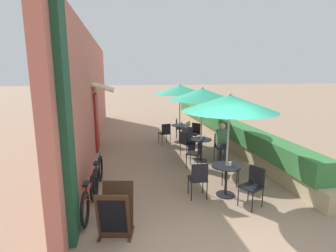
{
  "coord_description": "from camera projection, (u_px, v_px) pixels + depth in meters",
  "views": [
    {
      "loc": [
        -1.52,
        -3.75,
        2.85
      ],
      "look_at": [
        0.15,
        5.23,
        1.0
      ],
      "focal_mm": 28.0,
      "sensor_mm": 36.0,
      "label": 1
    }
  ],
  "objects": [
    {
      "name": "ground_plane",
      "position": [
        215.0,
        244.0,
        4.45
      ],
      "size": [
        120.0,
        120.0,
        0.0
      ],
      "primitive_type": "plane",
      "color": "#9E7F66"
    },
    {
      "name": "cafe_facade_wall",
      "position": [
        92.0,
        93.0,
        10.1
      ],
      "size": [
        0.98,
        13.8,
        4.2
      ],
      "color": "#C66B5B",
      "rests_on": "ground_plane"
    },
    {
      "name": "planter_hedge",
      "position": [
        220.0,
        127.0,
        11.39
      ],
      "size": [
        0.6,
        12.8,
        1.01
      ],
      "color": "tan",
      "rests_on": "ground_plane"
    },
    {
      "name": "patio_table_near",
      "position": [
        226.0,
        175.0,
        6.13
      ],
      "size": [
        0.69,
        0.69,
        0.74
      ],
      "color": "black",
      "rests_on": "ground_plane"
    },
    {
      "name": "patio_umbrella_near",
      "position": [
        230.0,
        103.0,
        5.8
      ],
      "size": [
        2.12,
        2.12,
        2.43
      ],
      "color": "#B7B7BC",
      "rests_on": "ground_plane"
    },
    {
      "name": "cafe_chair_near_left",
      "position": [
        198.0,
        177.0,
        5.97
      ],
      "size": [
        0.42,
        0.42,
        0.87
      ],
      "rotation": [
        0.0,
        0.0,
        6.22
      ],
      "color": "black",
      "rests_on": "ground_plane"
    },
    {
      "name": "cafe_chair_near_right",
      "position": [
        253.0,
        183.0,
        5.64
      ],
      "size": [
        0.54,
        0.54,
        0.87
      ],
      "rotation": [
        0.0,
        0.0,
        8.32
      ],
      "color": "black",
      "rests_on": "ground_plane"
    },
    {
      "name": "cafe_chair_near_back",
      "position": [
        228.0,
        165.0,
        6.78
      ],
      "size": [
        0.55,
        0.55,
        0.87
      ],
      "rotation": [
        0.0,
        0.0,
        10.41
      ],
      "color": "black",
      "rests_on": "ground_plane"
    },
    {
      "name": "coffee_cup_near",
      "position": [
        230.0,
        164.0,
        6.07
      ],
      "size": [
        0.07,
        0.07,
        0.09
      ],
      "color": "white",
      "rests_on": "patio_table_near"
    },
    {
      "name": "patio_table_mid",
      "position": [
        201.0,
        146.0,
        8.57
      ],
      "size": [
        0.69,
        0.69,
        0.74
      ],
      "color": "black",
      "rests_on": "ground_plane"
    },
    {
      "name": "patio_umbrella_mid",
      "position": [
        202.0,
        94.0,
        8.24
      ],
      "size": [
        2.12,
        2.12,
        2.43
      ],
      "color": "#B7B7BC",
      "rests_on": "ground_plane"
    },
    {
      "name": "cafe_chair_mid_left",
      "position": [
        221.0,
        145.0,
        8.71
      ],
      "size": [
        0.43,
        0.43,
        0.87
      ],
      "rotation": [
        0.0,
        0.0,
        9.34
      ],
      "color": "black",
      "rests_on": "ground_plane"
    },
    {
      "name": "seated_patron_mid_left",
      "position": [
        222.0,
        140.0,
        8.56
      ],
      "size": [
        0.36,
        0.43,
        1.25
      ],
      "rotation": [
        0.0,
        0.0,
        9.34
      ],
      "color": "#23232D",
      "rests_on": "ground_plane"
    },
    {
      "name": "cafe_chair_mid_right",
      "position": [
        186.0,
        142.0,
        9.07
      ],
      "size": [
        0.53,
        0.53,
        0.87
      ],
      "rotation": [
        0.0,
        0.0,
        11.43
      ],
      "color": "black",
      "rests_on": "ground_plane"
    },
    {
      "name": "seated_patron_mid_right",
      "position": [
        188.0,
        136.0,
        9.1
      ],
      "size": [
        0.5,
        0.46,
        1.25
      ],
      "rotation": [
        0.0,
        0.0,
        11.43
      ],
      "color": "#23232D",
      "rests_on": "ground_plane"
    },
    {
      "name": "cafe_chair_mid_back",
      "position": [
        196.0,
        152.0,
        7.93
      ],
      "size": [
        0.56,
        0.56,
        0.87
      ],
      "rotation": [
        0.0,
        0.0,
        13.52
      ],
      "color": "black",
      "rests_on": "ground_plane"
    },
    {
      "name": "coffee_cup_mid",
      "position": [
        204.0,
        138.0,
        8.52
      ],
      "size": [
        0.07,
        0.07,
        0.09
      ],
      "color": "teal",
      "rests_on": "patio_table_mid"
    },
    {
      "name": "patio_table_far",
      "position": [
        180.0,
        131.0,
        10.88
      ],
      "size": [
        0.69,
        0.69,
        0.74
      ],
      "color": "black",
      "rests_on": "ground_plane"
    },
    {
      "name": "patio_umbrella_far",
      "position": [
        180.0,
        90.0,
        10.54
      ],
      "size": [
        2.12,
        2.12,
        2.43
      ],
      "color": "#B7B7BC",
      "rests_on": "ground_plane"
    },
    {
      "name": "cafe_chair_far_left",
      "position": [
        165.0,
        132.0,
        10.54
      ],
      "size": [
        0.48,
        0.48,
        0.87
      ],
      "rotation": [
        0.0,
        0.0,
        6.51
      ],
      "color": "black",
      "rests_on": "ground_plane"
    },
    {
      "name": "cafe_chair_far_right",
      "position": [
        195.0,
        132.0,
        10.53
      ],
      "size": [
        0.57,
        0.57,
        0.87
      ],
      "rotation": [
        0.0,
        0.0,
        8.6
      ],
      "color": "black",
      "rests_on": "ground_plane"
    },
    {
      "name": "cafe_chair_far_back",
      "position": [
        179.0,
        127.0,
        11.55
      ],
      "size": [
        0.5,
        0.5,
        0.87
      ],
      "rotation": [
        0.0,
        0.0,
        10.7
      ],
      "color": "black",
      "rests_on": "ground_plane"
    },
    {
      "name": "coffee_cup_far",
      "position": [
        182.0,
        123.0,
        10.96
      ],
      "size": [
        0.07,
        0.07,
        0.09
      ],
      "color": "teal",
      "rests_on": "patio_table_far"
    },
    {
      "name": "bicycle_leaning",
      "position": [
        89.0,
        196.0,
        5.4
      ],
      "size": [
        0.16,
        1.69,
        0.77
      ],
      "rotation": [
        0.0,
        0.0,
        -0.06
      ],
      "color": "black",
      "rests_on": "ground_plane"
    },
    {
      "name": "bicycle_second",
      "position": [
        98.0,
        175.0,
        6.52
      ],
      "size": [
        0.13,
        1.71,
        0.79
      ],
      "rotation": [
        0.0,
        0.0,
        -0.04
      ],
      "color": "black",
      "rests_on": "ground_plane"
    },
    {
      "name": "menu_board",
      "position": [
        116.0,
        212.0,
        4.63
      ],
      "size": [
        0.68,
        0.73,
        0.9
      ],
      "rotation": [
        0.0,
        0.0,
        -0.2
      ],
      "color": "#422819",
      "rests_on": "ground_plane"
    }
  ]
}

